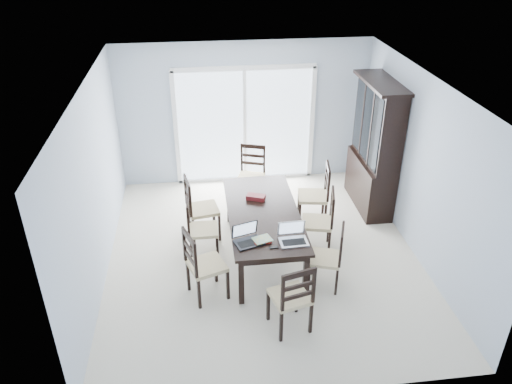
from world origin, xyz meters
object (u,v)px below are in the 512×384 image
(dining_table, at_px, (263,217))
(chair_end_near, at_px, (294,292))
(chair_right_near, at_px, (333,251))
(chair_end_far, at_px, (252,168))
(cell_phone, at_px, (274,247))
(game_box, at_px, (256,197))
(chair_left_mid, at_px, (196,222))
(laptop_silver, at_px, (294,239))
(chair_right_far, at_px, (319,188))
(china_hutch, at_px, (375,148))
(chair_left_far, at_px, (196,202))
(chair_right_mid, at_px, (324,215))
(laptop_dark, at_px, (249,240))
(hot_tub, at_px, (200,134))
(chair_left_near, at_px, (199,259))

(dining_table, height_order, chair_end_near, chair_end_near)
(chair_right_near, xyz_separation_m, chair_end_far, (-0.78, 2.47, 0.05))
(dining_table, xyz_separation_m, cell_phone, (0.01, -0.88, 0.08))
(game_box, bearing_deg, chair_left_mid, -163.44)
(laptop_silver, bearing_deg, chair_end_near, -102.57)
(chair_end_far, bearing_deg, chair_right_far, 157.00)
(chair_right_near, relative_size, laptop_silver, 2.90)
(chair_left_mid, height_order, chair_end_near, chair_end_near)
(china_hutch, bearing_deg, chair_left_far, -167.79)
(dining_table, relative_size, chair_end_far, 1.88)
(chair_left_far, bearing_deg, chair_right_mid, 63.54)
(dining_table, xyz_separation_m, game_box, (-0.06, 0.37, 0.11))
(chair_left_far, xyz_separation_m, laptop_dark, (0.66, -1.35, 0.18))
(chair_right_near, distance_m, laptop_silver, 0.58)
(chair_end_far, bearing_deg, chair_right_near, 126.53)
(cell_phone, relative_size, hot_tub, 0.06)
(laptop_silver, bearing_deg, chair_end_far, 93.59)
(chair_end_far, bearing_deg, china_hutch, -172.98)
(chair_end_far, distance_m, laptop_silver, 2.49)
(hot_tub, bearing_deg, china_hutch, -40.34)
(chair_right_near, xyz_separation_m, chair_right_far, (0.20, 1.58, 0.07))
(chair_end_far, bearing_deg, laptop_dark, 101.45)
(chair_end_far, height_order, cell_phone, chair_end_far)
(china_hutch, bearing_deg, chair_left_near, -145.10)
(dining_table, distance_m, chair_left_mid, 0.96)
(chair_left_near, distance_m, chair_end_far, 2.67)
(chair_end_far, bearing_deg, cell_phone, 108.45)
(china_hutch, distance_m, game_box, 2.28)
(chair_left_far, xyz_separation_m, chair_right_near, (1.76, -1.40, -0.06))
(chair_left_far, xyz_separation_m, chair_end_near, (1.08, -2.19, -0.02))
(chair_left_near, bearing_deg, laptop_silver, 70.89)
(chair_left_near, distance_m, chair_end_near, 1.32)
(china_hutch, height_order, chair_right_near, china_hutch)
(chair_left_far, relative_size, laptop_silver, 3.20)
(dining_table, relative_size, china_hutch, 1.00)
(game_box, bearing_deg, chair_right_near, -53.22)
(chair_right_near, bearing_deg, chair_right_mid, 12.82)
(chair_left_near, xyz_separation_m, chair_end_far, (0.97, 2.48, -0.00))
(laptop_dark, bearing_deg, chair_right_mid, 16.65)
(chair_left_far, relative_size, game_box, 4.36)
(chair_left_far, relative_size, chair_end_near, 1.04)
(china_hutch, distance_m, chair_end_near, 3.43)
(china_hutch, xyz_separation_m, chair_left_far, (-2.97, -0.64, -0.44))
(china_hutch, bearing_deg, cell_phone, -133.43)
(chair_left_far, height_order, chair_right_far, chair_right_far)
(chair_end_far, bearing_deg, chair_end_near, 110.83)
(cell_phone, distance_m, hot_tub, 4.61)
(chair_left_mid, relative_size, chair_right_far, 0.92)
(laptop_silver, bearing_deg, chair_right_mid, 51.62)
(dining_table, relative_size, cell_phone, 19.45)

